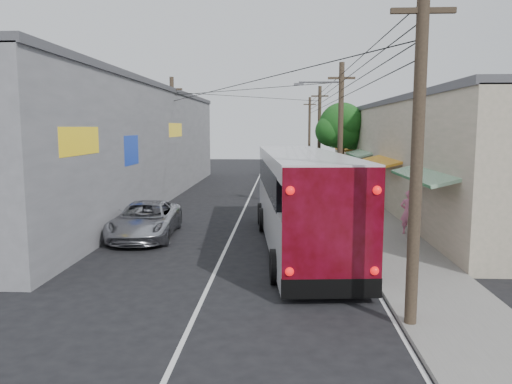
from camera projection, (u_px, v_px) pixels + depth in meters
The scene contains 13 objects.
ground at pixel (204, 295), 14.00m from camera, with size 120.00×120.00×0.00m, color black.
sidewalk at pixel (346, 197), 33.46m from camera, with size 3.00×80.00×0.12m, color slate.
building_right at pixel (409, 149), 34.81m from camera, with size 7.09×40.00×6.25m.
building_left at pixel (115, 144), 31.79m from camera, with size 7.20×36.00×7.25m.
utility_poles at pixel (297, 136), 33.43m from camera, with size 11.80×45.28×8.00m.
street_tree at pixel (343, 127), 38.80m from camera, with size 4.40×4.00×6.60m.
coach_bus at pixel (301, 199), 19.37m from camera, with size 3.88×13.11×3.72m.
jeepney at pixel (146, 220), 21.27m from camera, with size 2.51×5.45×1.51m, color #B0B1B7.
parked_suv at pixel (324, 196), 28.69m from camera, with size 2.10×5.17×1.50m, color gray.
parked_car_mid at pixel (313, 177), 38.91m from camera, with size 1.95×4.85×1.65m, color #222327.
parked_car_far at pixel (300, 170), 45.70m from camera, with size 1.65×4.74×1.56m, color black.
pedestrian_near at pixel (408, 212), 21.41m from camera, with size 0.69×0.45×1.90m, color pink.
pedestrian_far at pixel (377, 191), 28.63m from camera, with size 0.88×0.68×1.81m, color #88A7C7.
Camera 1 is at (2.16, -13.41, 4.69)m, focal length 35.00 mm.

